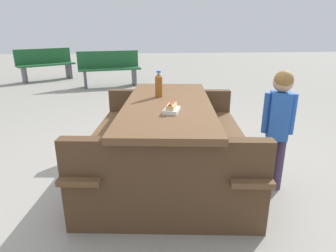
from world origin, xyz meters
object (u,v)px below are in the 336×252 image
object	(u,v)px
picnic_table	(168,134)
child_in_coat	(279,116)
soda_bottle	(159,85)
park_bench_near	(109,68)
park_bench_far	(46,64)
hotdog_tray	(171,108)

from	to	relation	value
picnic_table	child_in_coat	world-z (taller)	child_in_coat
child_in_coat	soda_bottle	bearing A→B (deg)	-117.11
picnic_table	child_in_coat	bearing A→B (deg)	72.67
picnic_table	park_bench_near	distance (m)	4.94
soda_bottle	park_bench_far	size ratio (longest dim) A/B	0.17
soda_bottle	park_bench_far	distance (m)	6.33
hotdog_tray	park_bench_far	bearing A→B (deg)	-155.05
picnic_table	hotdog_tray	size ratio (longest dim) A/B	9.51
picnic_table	park_bench_far	size ratio (longest dim) A/B	1.32
hotdog_tray	park_bench_far	distance (m)	6.84
park_bench_near	child_in_coat	bearing A→B (deg)	20.79
soda_bottle	hotdog_tray	xyz separation A→B (m)	(0.54, 0.07, -0.08)
soda_bottle	park_bench_far	world-z (taller)	soda_bottle
hotdog_tray	child_in_coat	distance (m)	0.91
park_bench_near	soda_bottle	bearing A→B (deg)	11.84
child_in_coat	park_bench_near	xyz separation A→B (m)	(-5.11, -1.94, -0.23)
hotdog_tray	park_bench_near	size ratio (longest dim) A/B	0.13
soda_bottle	park_bench_far	bearing A→B (deg)	-153.53
hotdog_tray	park_bench_near	xyz separation A→B (m)	(-5.15, -1.03, -0.33)
park_bench_far	park_bench_near	bearing A→B (deg)	60.61
soda_bottle	park_bench_far	xyz separation A→B (m)	(-5.65, -2.81, -0.42)
park_bench_near	park_bench_far	bearing A→B (deg)	-119.39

